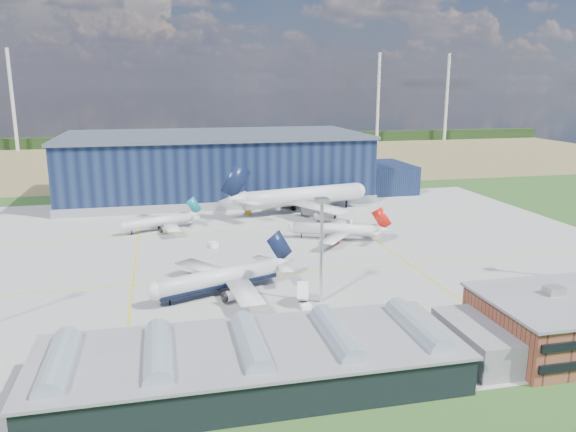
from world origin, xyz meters
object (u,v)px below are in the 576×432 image
Objects in this scene: airliner_regional at (158,216)px; gse_cart_a at (214,245)px; gse_tug_c at (248,213)px; gse_van_b at (345,221)px; hangar at (222,168)px; airliner_navy at (218,269)px; light_mast_center at (322,233)px; gse_cart_b at (277,208)px; airstair at (303,296)px; gse_tug_a at (263,321)px; airliner_red at (334,223)px; gse_van_a at (306,331)px; gse_van_c at (387,324)px; airliner_widebody at (303,187)px; car_b at (560,313)px; gse_tug_b at (208,332)px.

airliner_regional is 8.55× the size of gse_cart_a.
gse_van_b is at bearing -39.60° from gse_tug_c.
hangar reaches higher than airliner_navy.
light_mast_center is at bearing 134.40° from airliner_navy.
airliner_regional is 6.25× the size of gse_van_b.
airliner_regional is at bearing -155.00° from gse_tug_c.
hangar reaches higher than gse_van_b.
light_mast_center is 7.74× the size of gse_cart_b.
hangar is at bearing 107.92° from airstair.
hangar is 38.52m from gse_cart_b.
airliner_navy reaches higher than gse_tug_a.
airliner_red is at bearing -165.85° from gse_van_b.
gse_van_a is 1.83× the size of gse_cart_b.
gse_van_c is at bearing 92.95° from airliner_regional.
gse_cart_a reaches higher than gse_tug_a.
airliner_widebody is 106.96m from car_b.
car_b is (52.46, -142.80, -10.96)m from hangar.
car_b is (27.48, -65.02, -4.55)m from airliner_red.
hangar reaches higher than airliner_widebody.
gse_van_b is at bearing -60.27° from hangar.
airliner_red is 63.82m from gse_van_c.
gse_van_c is at bearing 72.63° from car_b.
airliner_widebody is at bearing 35.46° from gse_cart_a.
airliner_navy reaches higher than airstair.
airliner_red is 8.05× the size of car_b.
airliner_red reaches higher than gse_tug_c.
gse_tug_a is at bearing 83.96° from airliner_red.
airliner_regional reaches higher than airstair.
airliner_navy is 21.51m from gse_tug_b.
airliner_widebody is 10.83× the size of gse_van_a.
airliner_red is at bearing -72.19° from hangar.
gse_tug_b is at bearing -169.60° from gse_cart_b.
gse_tug_c is at bearing 91.45° from light_mast_center.
gse_tug_a is 0.71× the size of gse_van_b.
gse_tug_c is at bearing 21.64° from gse_van_c.
gse_tug_a is at bearing -121.16° from airliner_widebody.
gse_tug_b is at bearing 72.76° from airliner_regional.
gse_van_a is at bearing 97.37° from airliner_navy.
airliner_navy is at bearing -178.85° from gse_van_b.
airliner_red is 20.35m from gse_van_b.
gse_van_b is 1.55× the size of gse_cart_b.
airliner_regional is at bearing 41.82° from gse_van_c.
gse_tug_c is 86.91m from airstair.
airliner_widebody reaches higher than gse_cart_b.
gse_tug_b is (-25.19, -10.77, -14.84)m from light_mast_center.
car_b is (52.56, -2.31, -0.53)m from gse_van_a.
light_mast_center is at bearing 54.07° from car_b.
airstair reaches higher than gse_van_b.
airliner_red is 70.73m from car_b.
gse_cart_a is at bearing -115.17° from gse_tug_c.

